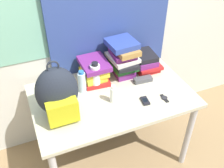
{
  "coord_description": "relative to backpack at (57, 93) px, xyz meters",
  "views": [
    {
      "loc": [
        -0.59,
        -1.04,
        2.02
      ],
      "look_at": [
        0.0,
        0.38,
        0.82
      ],
      "focal_mm": 42.0,
      "sensor_mm": 36.0,
      "label": 1
    }
  ],
  "objects": [
    {
      "name": "book_stack_center",
      "position": [
        0.6,
        0.27,
        -0.02
      ],
      "size": [
        0.24,
        0.3,
        0.3
      ],
      "color": "#6B2370",
      "rests_on": "desk"
    },
    {
      "name": "sunscreen_bottle",
      "position": [
        0.39,
        -0.03,
        -0.11
      ],
      "size": [
        0.05,
        0.05,
        0.15
      ],
      "color": "white",
      "rests_on": "desk"
    },
    {
      "name": "backpack",
      "position": [
        0.0,
        0.0,
        0.0
      ],
      "size": [
        0.29,
        0.28,
        0.43
      ],
      "color": "#1E232D",
      "rests_on": "desk"
    },
    {
      "name": "sports_bottle",
      "position": [
        0.33,
        0.18,
        -0.07
      ],
      "size": [
        0.08,
        0.08,
        0.23
      ],
      "color": "white",
      "rests_on": "desk"
    },
    {
      "name": "desk",
      "position": [
        0.41,
        0.05,
        -0.27
      ],
      "size": [
        1.22,
        0.75,
        0.72
      ],
      "color": "#B7B299",
      "rests_on": "ground_plane"
    },
    {
      "name": "water_bottle",
      "position": [
        0.22,
        0.17,
        -0.09
      ],
      "size": [
        0.06,
        0.06,
        0.19
      ],
      "color": "silver",
      "rests_on": "desk"
    },
    {
      "name": "curtain_blue",
      "position": [
        0.56,
        0.45,
        0.35
      ],
      "size": [
        1.03,
        0.04,
        2.5
      ],
      "color": "navy",
      "rests_on": "ground_plane"
    },
    {
      "name": "book_stack_right",
      "position": [
        0.81,
        0.27,
        -0.11
      ],
      "size": [
        0.22,
        0.27,
        0.15
      ],
      "color": "red",
      "rests_on": "desk"
    },
    {
      "name": "wristwatch",
      "position": [
        0.76,
        -0.15,
        -0.17
      ],
      "size": [
        0.04,
        0.1,
        0.01
      ],
      "color": "black",
      "rests_on": "desk"
    },
    {
      "name": "sunglasses_case",
      "position": [
        0.71,
        0.1,
        -0.16
      ],
      "size": [
        0.15,
        0.07,
        0.04
      ],
      "color": "#47474C",
      "rests_on": "desk"
    },
    {
      "name": "book_stack_left",
      "position": [
        0.35,
        0.27,
        -0.09
      ],
      "size": [
        0.22,
        0.29,
        0.18
      ],
      "color": "red",
      "rests_on": "desk"
    },
    {
      "name": "wall_back",
      "position": [
        0.41,
        0.51,
        0.35
      ],
      "size": [
        6.0,
        0.06,
        2.5
      ],
      "color": "beige",
      "rests_on": "ground_plane"
    },
    {
      "name": "cell_phone",
      "position": [
        0.61,
        -0.13,
        -0.17
      ],
      "size": [
        0.06,
        0.09,
        0.02
      ],
      "color": "black",
      "rests_on": "desk"
    }
  ]
}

